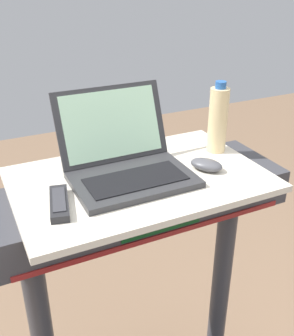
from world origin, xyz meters
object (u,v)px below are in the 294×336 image
laptop (126,161)px  tv_remote (59,203)px  computer_mouse (206,165)px  water_bottle (218,119)px

laptop → tv_remote: 0.24m
computer_mouse → water_bottle: bearing=11.0°
computer_mouse → tv_remote: computer_mouse is taller
computer_mouse → laptop: bearing=128.4°
tv_remote → computer_mouse: bearing=1.6°
computer_mouse → water_bottle: 0.18m
laptop → computer_mouse: bearing=-21.4°
computer_mouse → tv_remote: size_ratio=0.60×
laptop → tv_remote: size_ratio=2.03×
water_bottle → tv_remote: (-0.56, -0.12, -0.10)m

